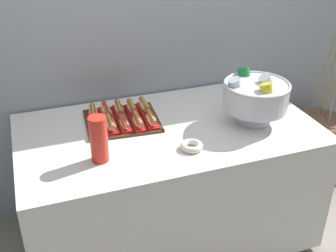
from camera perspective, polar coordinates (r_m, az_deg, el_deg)
ground_plane at (r=2.81m, az=-0.01°, el=-14.00°), size 10.00×10.00×0.00m
back_wall at (r=2.62m, az=-3.94°, el=15.33°), size 6.00×0.10×2.60m
buffet_table at (r=2.55m, az=-0.01°, el=-7.36°), size 1.63×0.91×0.77m
floor_vase at (r=3.30m, az=18.92°, el=-3.03°), size 0.46×0.46×1.08m
serving_tray at (r=2.42m, az=-6.15°, el=0.64°), size 0.43×0.39×0.01m
hot_dog_0 at (r=2.32m, az=-9.49°, el=-0.12°), size 0.07×0.17×0.06m
hot_dog_1 at (r=2.33m, az=-7.66°, el=0.18°), size 0.07×0.16×0.06m
hot_dog_2 at (r=2.34m, az=-5.85°, el=0.37°), size 0.06×0.16×0.06m
hot_dog_3 at (r=2.35m, az=-4.05°, el=0.63°), size 0.07×0.18×0.06m
hot_dog_4 at (r=2.36m, az=-2.27°, el=0.88°), size 0.07×0.17×0.06m
hot_dog_5 at (r=2.47m, az=-9.94°, el=1.70°), size 0.08×0.16×0.06m
hot_dog_6 at (r=2.47m, az=-8.22°, el=1.95°), size 0.07×0.18×0.06m
hot_dog_7 at (r=2.48m, az=-6.51°, el=2.18°), size 0.07×0.19×0.06m
hot_dog_8 at (r=2.49m, az=-4.81°, el=2.36°), size 0.07×0.16×0.06m
hot_dog_9 at (r=2.50m, az=-3.13°, el=2.59°), size 0.07×0.18×0.06m
punch_bowl at (r=2.39m, az=11.60°, el=4.06°), size 0.36×0.38×0.29m
cup_stack at (r=2.04m, az=-9.21°, el=-1.75°), size 0.09×0.09×0.23m
donut at (r=2.16m, az=3.16°, el=-2.68°), size 0.12×0.12×0.03m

